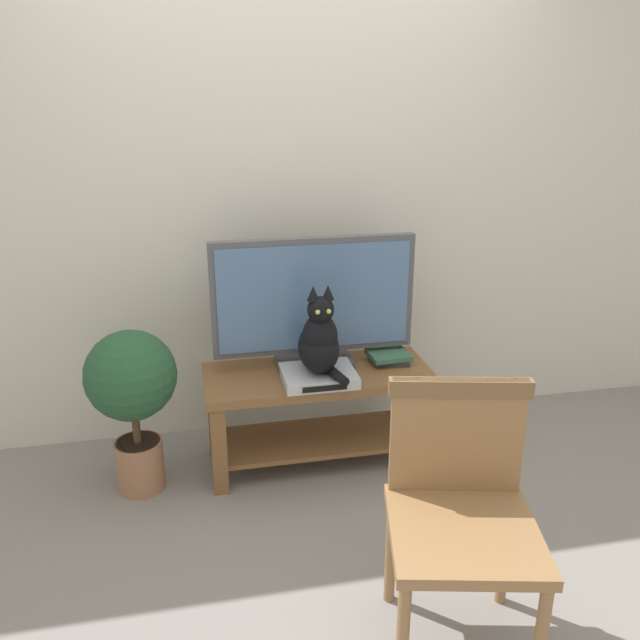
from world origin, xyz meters
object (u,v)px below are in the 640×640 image
Objects in this scene: cat at (320,340)px; tv_stand at (318,400)px; media_box at (319,376)px; tv at (314,300)px; potted_plant at (132,390)px; wooden_chair at (460,498)px; book_stack at (389,357)px.

tv_stand is at bearing 82.15° from cat.
media_box is 0.19m from cat.
tv is 0.25m from cat.
potted_plant is (-0.86, 0.05, -0.19)m from cat.
potted_plant reaches higher than tv_stand.
wooden_chair reaches higher than tv_stand.
tv_stand is 0.38m from cat.
tv is 4.67× the size of book_stack.
book_stack is 0.27× the size of potted_plant.
wooden_chair is at bearing -96.53° from book_stack.
cat is (0.00, -0.02, 0.19)m from media_box.
potted_plant is at bearing 176.84° from cat.
book_stack is (0.38, 0.05, 0.18)m from tv_stand.
book_stack is at bearing 83.47° from wooden_chair.
wooden_chair is 4.23× the size of book_stack.
cat is at bearing -97.85° from tv_stand.
tv reaches higher than cat.
book_stack is at bearing 22.62° from cat.
tv is 1.32m from wooden_chair.
tv_stand is 2.55× the size of cat.
cat is at bearing -94.30° from tv.
potted_plant is at bearing -174.66° from book_stack.
cat is (-0.02, -0.21, -0.12)m from tv.
cat is 0.55× the size of potted_plant.
book_stack reaches higher than tv_stand.
media_box is at bearing -99.70° from tv_stand.
tv is 0.49m from book_stack.
tv is at bearing 172.52° from book_stack.
tv_stand is 0.42m from book_stack.
book_stack is at bearing 7.21° from tv_stand.
cat is at bearing -157.38° from book_stack.
cat is (-0.02, -0.12, 0.37)m from tv_stand.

